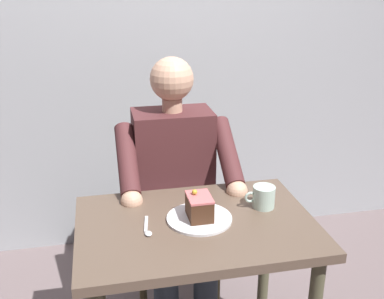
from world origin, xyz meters
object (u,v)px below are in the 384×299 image
chair (171,206)px  cake_slice (199,207)px  seated_person (176,193)px  dessert_spoon (147,229)px  coffee_cup (263,196)px  dining_table (196,250)px

chair → cake_slice: 0.66m
seated_person → dessert_spoon: (0.18, 0.45, 0.09)m
coffee_cup → dessert_spoon: bearing=9.8°
chair → dessert_spoon: (0.18, 0.62, 0.25)m
cake_slice → seated_person: bearing=-88.0°
dining_table → dessert_spoon: size_ratio=6.12×
dining_table → coffee_cup: size_ratio=7.20×
seated_person → cake_slice: bearing=92.0°
dining_table → cake_slice: bearing=-130.6°
chair → dessert_spoon: chair is taller
dining_table → cake_slice: size_ratio=7.43×
dining_table → coffee_cup: (-0.28, -0.06, 0.17)m
dessert_spoon → chair: bearing=-106.5°
chair → seated_person: (-0.00, 0.17, 0.16)m
chair → cake_slice: size_ratio=7.76×
seated_person → coffee_cup: (-0.28, 0.37, 0.13)m
cake_slice → dessert_spoon: bearing=9.8°
coffee_cup → dessert_spoon: size_ratio=0.85×
dessert_spoon → dining_table: bearing=-174.6°
chair → seated_person: 0.23m
chair → dessert_spoon: 0.69m
seated_person → chair: bearing=-90.0°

